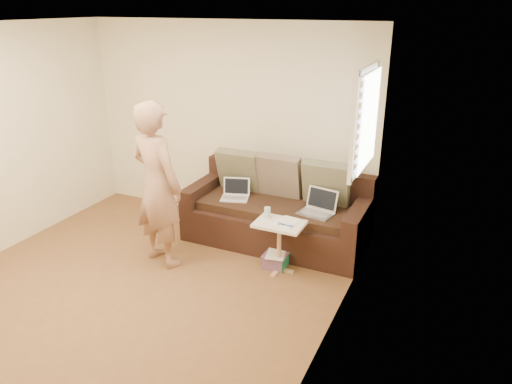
# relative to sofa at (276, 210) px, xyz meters

# --- Properties ---
(floor) EXTENTS (4.50, 4.50, 0.00)m
(floor) POSITION_rel_sofa_xyz_m (-0.90, -1.77, -0.42)
(floor) COLOR brown
(floor) RESTS_ON ground
(ceiling) EXTENTS (4.50, 4.50, 0.00)m
(ceiling) POSITION_rel_sofa_xyz_m (-0.90, -1.77, 2.18)
(ceiling) COLOR white
(ceiling) RESTS_ON wall_back
(wall_back) EXTENTS (4.00, 0.00, 4.00)m
(wall_back) POSITION_rel_sofa_xyz_m (-0.90, 0.48, 0.87)
(wall_back) COLOR beige
(wall_back) RESTS_ON ground
(wall_right) EXTENTS (0.00, 4.50, 4.50)m
(wall_right) POSITION_rel_sofa_xyz_m (1.10, -1.77, 0.87)
(wall_right) COLOR beige
(wall_right) RESTS_ON ground
(window_blinds) EXTENTS (0.12, 0.88, 1.08)m
(window_blinds) POSITION_rel_sofa_xyz_m (1.05, -0.27, 1.28)
(window_blinds) COLOR white
(window_blinds) RESTS_ON wall_right
(sofa) EXTENTS (2.20, 0.95, 0.85)m
(sofa) POSITION_rel_sofa_xyz_m (0.00, 0.00, 0.00)
(sofa) COLOR black
(sofa) RESTS_ON ground
(pillow_left) EXTENTS (0.55, 0.29, 0.57)m
(pillow_left) POSITION_rel_sofa_xyz_m (-0.60, 0.19, 0.37)
(pillow_left) COLOR #54553F
(pillow_left) RESTS_ON sofa
(pillow_mid) EXTENTS (0.55, 0.27, 0.57)m
(pillow_mid) POSITION_rel_sofa_xyz_m (-0.05, 0.21, 0.37)
(pillow_mid) COLOR brown
(pillow_mid) RESTS_ON sofa
(pillow_right) EXTENTS (0.55, 0.28, 0.57)m
(pillow_right) POSITION_rel_sofa_xyz_m (0.55, 0.19, 0.37)
(pillow_right) COLOR #54553F
(pillow_right) RESTS_ON sofa
(laptop_silver) EXTENTS (0.43, 0.35, 0.26)m
(laptop_silver) POSITION_rel_sofa_xyz_m (0.54, -0.13, 0.10)
(laptop_silver) COLOR #B7BABC
(laptop_silver) RESTS_ON sofa
(laptop_white) EXTENTS (0.39, 0.33, 0.24)m
(laptop_white) POSITION_rel_sofa_xyz_m (-0.52, -0.10, 0.10)
(laptop_white) COLOR white
(laptop_white) RESTS_ON sofa
(person) EXTENTS (0.78, 0.63, 1.87)m
(person) POSITION_rel_sofa_xyz_m (-1.00, -0.99, 0.51)
(person) COLOR #9D6C56
(person) RESTS_ON ground
(side_table) EXTENTS (0.53, 0.37, 0.58)m
(side_table) POSITION_rel_sofa_xyz_m (0.29, -0.62, -0.14)
(side_table) COLOR silver
(side_table) RESTS_ON ground
(drinking_glass) EXTENTS (0.07, 0.07, 0.12)m
(drinking_glass) POSITION_rel_sofa_xyz_m (0.12, -0.56, 0.21)
(drinking_glass) COLOR silver
(drinking_glass) RESTS_ON side_table
(scissors) EXTENTS (0.18, 0.10, 0.02)m
(scissors) POSITION_rel_sofa_xyz_m (0.38, -0.67, 0.16)
(scissors) COLOR silver
(scissors) RESTS_ON side_table
(paper_on_table) EXTENTS (0.25, 0.33, 0.00)m
(paper_on_table) POSITION_rel_sofa_xyz_m (0.37, -0.59, 0.16)
(paper_on_table) COLOR white
(paper_on_table) RESTS_ON side_table
(striped_box) EXTENTS (0.26, 0.26, 0.17)m
(striped_box) POSITION_rel_sofa_xyz_m (0.24, -0.58, -0.34)
(striped_box) COLOR #B91B79
(striped_box) RESTS_ON ground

